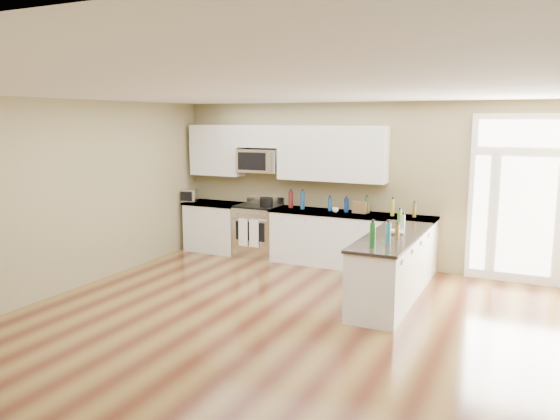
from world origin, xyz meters
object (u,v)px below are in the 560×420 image
toaster_oven (190,196)px  peninsula_cabinet (392,270)px  stockpot (266,202)px  kitchen_range (258,230)px

toaster_oven → peninsula_cabinet: bearing=-32.3°
peninsula_cabinet → stockpot: size_ratio=9.83×
peninsula_cabinet → kitchen_range: size_ratio=2.15×
kitchen_range → stockpot: (0.21, -0.07, 0.56)m
stockpot → toaster_oven: 1.63m
peninsula_cabinet → kitchen_range: 3.20m
kitchen_range → stockpot: stockpot is taller
kitchen_range → peninsula_cabinet: bearing=-26.9°
peninsula_cabinet → stockpot: stockpot is taller
kitchen_range → stockpot: size_ratio=4.58×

